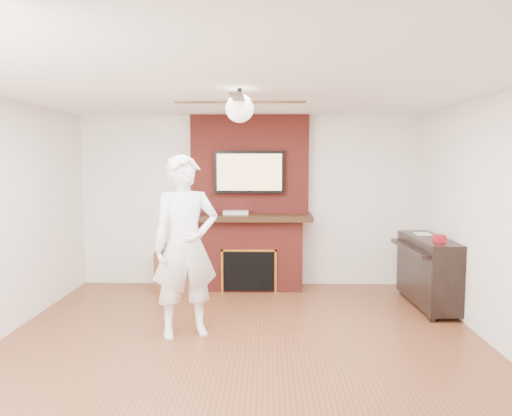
{
  "coord_description": "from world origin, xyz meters",
  "views": [
    {
      "loc": [
        0.25,
        -4.61,
        1.84
      ],
      "look_at": [
        0.13,
        0.9,
        1.32
      ],
      "focal_mm": 35.0,
      "sensor_mm": 36.0,
      "label": 1
    }
  ],
  "objects_px": {
    "fireplace": "(250,219)",
    "piano": "(428,270)",
    "side_table": "(174,268)",
    "person": "(185,246)"
  },
  "relations": [
    {
      "from": "fireplace",
      "to": "piano",
      "type": "bearing_deg",
      "value": -21.94
    },
    {
      "from": "side_table",
      "to": "piano",
      "type": "distance_m",
      "value": 3.5
    },
    {
      "from": "person",
      "to": "side_table",
      "type": "height_order",
      "value": "person"
    },
    {
      "from": "fireplace",
      "to": "side_table",
      "type": "bearing_deg",
      "value": -176.51
    },
    {
      "from": "side_table",
      "to": "fireplace",
      "type": "bearing_deg",
      "value": -6.56
    },
    {
      "from": "person",
      "to": "side_table",
      "type": "relative_size",
      "value": 3.01
    },
    {
      "from": "side_table",
      "to": "piano",
      "type": "bearing_deg",
      "value": -24.2
    },
    {
      "from": "fireplace",
      "to": "side_table",
      "type": "height_order",
      "value": "fireplace"
    },
    {
      "from": "fireplace",
      "to": "side_table",
      "type": "xyz_separation_m",
      "value": [
        -1.1,
        -0.07,
        -0.7
      ]
    },
    {
      "from": "side_table",
      "to": "piano",
      "type": "relative_size",
      "value": 0.47
    }
  ]
}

